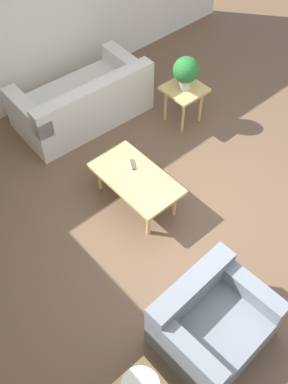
{
  "coord_description": "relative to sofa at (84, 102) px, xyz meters",
  "views": [
    {
      "loc": [
        -1.98,
        2.47,
        4.23
      ],
      "look_at": [
        0.3,
        0.46,
        0.55
      ],
      "focal_mm": 42.0,
      "sensor_mm": 36.0,
      "label": 1
    }
  ],
  "objects": [
    {
      "name": "ground_plane",
      "position": [
        -2.2,
        0.12,
        -0.29
      ],
      "size": [
        14.0,
        14.0,
        0.0
      ],
      "primitive_type": "plane",
      "color": "brown"
    },
    {
      "name": "wall_right",
      "position": [
        0.86,
        0.12,
        1.06
      ],
      "size": [
        0.12,
        7.2,
        2.7
      ],
      "color": "silver",
      "rests_on": "ground_plane"
    },
    {
      "name": "sofa",
      "position": [
        0.0,
        0.0,
        0.0
      ],
      "size": [
        1.02,
        1.84,
        0.76
      ],
      "rotation": [
        0.0,
        0.0,
        1.53
      ],
      "color": "silver",
      "rests_on": "ground_plane"
    },
    {
      "name": "armchair",
      "position": [
        -3.31,
        0.99,
        -0.01
      ],
      "size": [
        0.88,
        1.02,
        0.69
      ],
      "rotation": [
        0.0,
        0.0,
        -1.53
      ],
      "color": "slate",
      "rests_on": "ground_plane"
    },
    {
      "name": "coffee_table",
      "position": [
        -1.6,
        0.44,
        0.1
      ],
      "size": [
        1.08,
        0.59,
        0.43
      ],
      "color": "tan",
      "rests_on": "ground_plane"
    },
    {
      "name": "side_table_plant",
      "position": [
        -0.93,
        -1.0,
        0.18
      ],
      "size": [
        0.5,
        0.5,
        0.55
      ],
      "color": "tan",
      "rests_on": "ground_plane"
    },
    {
      "name": "potted_plant",
      "position": [
        -0.93,
        -1.0,
        0.53
      ],
      "size": [
        0.34,
        0.34,
        0.45
      ],
      "color": "#B2ADA3",
      "rests_on": "side_table_plant"
    },
    {
      "name": "remote_control",
      "position": [
        -1.44,
        0.34,
        0.16
      ],
      "size": [
        0.16,
        0.12,
        0.02
      ],
      "color": "#4C4C51",
      "rests_on": "coffee_table"
    }
  ]
}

